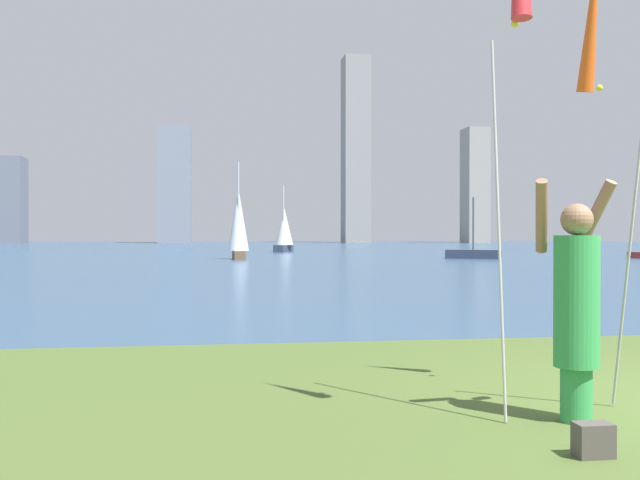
{
  "coord_description": "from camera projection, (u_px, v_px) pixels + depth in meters",
  "views": [
    {
      "loc": [
        -4.75,
        -5.64,
        1.53
      ],
      "look_at": [
        -1.76,
        15.13,
        1.31
      ],
      "focal_mm": 40.54,
      "sensor_mm": 36.0,
      "label": 1
    }
  ],
  "objects": [
    {
      "name": "kite_flag_right",
      "position": [
        594.0,
        21.0,
        6.67
      ],
      "size": [
        0.16,
        1.1,
        4.3
      ],
      "color": "#B2B2B7",
      "rests_on": "ground"
    },
    {
      "name": "ground",
      "position": [
        277.0,
        253.0,
        56.7
      ],
      "size": [
        120.0,
        138.0,
        0.12
      ],
      "color": "#475B28"
    },
    {
      "name": "skyline_tower_0",
      "position": [
        9.0,
        200.0,
        100.92
      ],
      "size": [
        4.14,
        4.45,
        12.08
      ],
      "color": "slate",
      "rests_on": "ground"
    },
    {
      "name": "skyline_tower_3",
      "position": [
        475.0,
        186.0,
        107.59
      ],
      "size": [
        3.25,
        4.24,
        17.05
      ],
      "color": "gray",
      "rests_on": "ground"
    },
    {
      "name": "skyline_tower_2",
      "position": [
        356.0,
        150.0,
        108.78
      ],
      "size": [
        3.83,
        4.32,
        27.95
      ],
      "color": "gray",
      "rests_on": "ground"
    },
    {
      "name": "sailboat_4",
      "position": [
        473.0,
        253.0,
        42.01
      ],
      "size": [
        3.05,
        2.05,
        3.59
      ],
      "color": "#333D51",
      "rests_on": "ground"
    },
    {
      "name": "sailboat_5",
      "position": [
        238.0,
        223.0,
        41.42
      ],
      "size": [
        1.25,
        2.43,
        5.56
      ],
      "color": "brown",
      "rests_on": "ground"
    },
    {
      "name": "sailboat_0",
      "position": [
        284.0,
        230.0,
        56.98
      ],
      "size": [
        1.92,
        2.88,
        5.22
      ],
      "color": "#333D51",
      "rests_on": "ground"
    },
    {
      "name": "skyline_tower_1",
      "position": [
        175.0,
        185.0,
        104.63
      ],
      "size": [
        4.58,
        5.92,
        16.83
      ],
      "color": "gray",
      "rests_on": "ground"
    },
    {
      "name": "bag",
      "position": [
        593.0,
        440.0,
        4.91
      ],
      "size": [
        0.25,
        0.16,
        0.23
      ],
      "color": "#4C4742",
      "rests_on": "ground"
    },
    {
      "name": "person",
      "position": [
        576.0,
        302.0,
        5.83
      ],
      "size": [
        0.72,
        0.53,
        1.97
      ],
      "rotation": [
        0.0,
        0.0,
        0.15
      ],
      "color": "green",
      "rests_on": "ground"
    }
  ]
}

